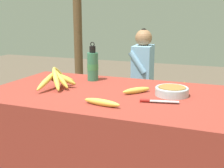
{
  "coord_description": "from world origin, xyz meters",
  "views": [
    {
      "loc": [
        0.66,
        -1.59,
        1.26
      ],
      "look_at": [
        0.04,
        0.05,
        0.83
      ],
      "focal_mm": 45.0,
      "sensor_mm": 36.0,
      "label": 1
    }
  ],
  "objects": [
    {
      "name": "serving_bowl",
      "position": [
        0.42,
        0.06,
        0.82
      ],
      "size": [
        0.2,
        0.2,
        0.05
      ],
      "color": "silver",
      "rests_on": "market_counter"
    },
    {
      "name": "loose_banana_side",
      "position": [
        0.21,
        0.03,
        0.81
      ],
      "size": [
        0.16,
        0.17,
        0.04
      ],
      "rotation": [
        0.0,
        0.0,
        0.86
      ],
      "color": "#E0C64C",
      "rests_on": "market_counter"
    },
    {
      "name": "market_counter",
      "position": [
        0.0,
        0.0,
        0.4
      ],
      "size": [
        1.47,
        0.88,
        0.79
      ],
      "color": "maroon",
      "rests_on": "ground_plane"
    },
    {
      "name": "water_bottle",
      "position": [
        -0.2,
        0.26,
        0.9
      ],
      "size": [
        0.08,
        0.08,
        0.29
      ],
      "color": "#337556",
      "rests_on": "market_counter"
    },
    {
      "name": "banana_bunch_green",
      "position": [
        0.38,
        1.45,
        0.51
      ],
      "size": [
        0.19,
        0.29,
        0.13
      ],
      "color": "#4C381E",
      "rests_on": "wooden_bench"
    },
    {
      "name": "banana_bunch_ripe",
      "position": [
        -0.32,
        -0.03,
        0.86
      ],
      "size": [
        0.18,
        0.34,
        0.15
      ],
      "color": "#4C381E",
      "rests_on": "market_counter"
    },
    {
      "name": "knife",
      "position": [
        0.35,
        -0.12,
        0.8
      ],
      "size": [
        0.21,
        0.07,
        0.02
      ],
      "rotation": [
        0.0,
        0.0,
        0.21
      ],
      "color": "#BCBCC1",
      "rests_on": "market_counter"
    },
    {
      "name": "seated_vendor",
      "position": [
        -0.16,
        1.42,
        0.66
      ],
      "size": [
        0.42,
        0.4,
        1.13
      ],
      "rotation": [
        0.0,
        0.0,
        3.2
      ],
      "color": "#564C60",
      "rests_on": "ground_plane"
    },
    {
      "name": "support_post_near",
      "position": [
        -1.14,
        1.84,
        1.27
      ],
      "size": [
        0.12,
        0.12,
        2.55
      ],
      "color": "brown",
      "rests_on": "ground_plane"
    },
    {
      "name": "wooden_bench",
      "position": [
        -0.03,
        1.45,
        0.37
      ],
      "size": [
        1.35,
        0.32,
        0.45
      ],
      "color": "brown",
      "rests_on": "ground_plane"
    },
    {
      "name": "loose_banana_front",
      "position": [
        0.1,
        -0.28,
        0.81
      ],
      "size": [
        0.22,
        0.07,
        0.04
      ],
      "rotation": [
        0.0,
        0.0,
        -0.15
      ],
      "color": "#E0C64C",
      "rests_on": "market_counter"
    }
  ]
}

